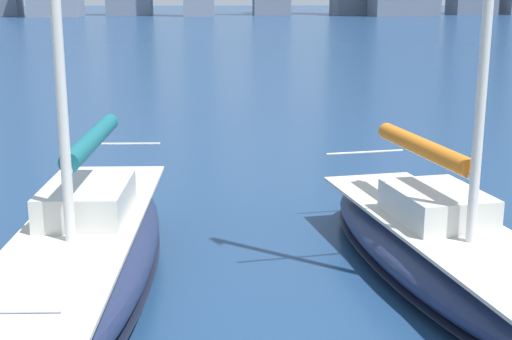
{
  "coord_description": "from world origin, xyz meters",
  "views": [
    {
      "loc": [
        0.2,
        3.69,
        4.89
      ],
      "look_at": [
        -0.6,
        -7.09,
        2.2
      ],
      "focal_mm": 50.0,
      "sensor_mm": 36.0,
      "label": 1
    }
  ],
  "objects": [
    {
      "name": "sailboat_orange",
      "position": [
        -3.94,
        -7.58,
        0.6
      ],
      "size": [
        3.73,
        9.02,
        10.56
      ],
      "color": "navy",
      "rests_on": "ground"
    },
    {
      "name": "sailboat_teal",
      "position": [
        2.23,
        -7.51,
        0.7
      ],
      "size": [
        2.76,
        9.42,
        10.89
      ],
      "color": "navy",
      "rests_on": "ground"
    }
  ]
}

